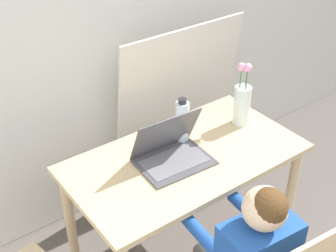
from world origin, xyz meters
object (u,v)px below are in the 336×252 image
(person_seated, at_px, (248,250))
(laptop, at_px, (171,150))
(flower_vase, at_px, (242,101))
(water_bottle, at_px, (182,121))

(person_seated, relative_size, laptop, 2.79)
(person_seated, relative_size, flower_vase, 2.78)
(person_seated, height_order, flower_vase, flower_vase)
(laptop, xyz_separation_m, water_bottle, (0.14, 0.09, 0.06))
(person_seated, height_order, water_bottle, person_seated)
(laptop, height_order, water_bottle, water_bottle)
(flower_vase, bearing_deg, person_seated, -130.88)
(laptop, distance_m, water_bottle, 0.18)
(flower_vase, xyz_separation_m, water_bottle, (-0.35, 0.06, -0.02))
(laptop, bearing_deg, flower_vase, 7.55)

